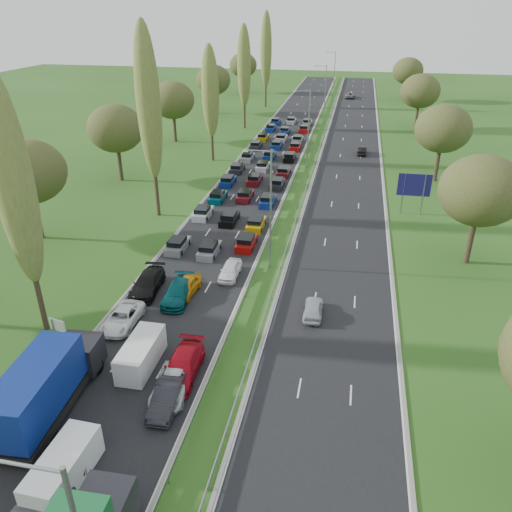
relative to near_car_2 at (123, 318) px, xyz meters
The scene contains 26 objects.
ground 50.30m from the near_car_2, 78.41° to the left, with size 260.00×260.00×0.00m, color #254C17.
near_carriageway 51.88m from the near_car_2, 86.29° to the left, with size 10.50×215.00×0.04m, color black.
far_carriageway 54.45m from the near_car_2, 71.97° to the left, with size 10.50×215.00×0.04m, color black.
central_reservation 52.75m from the near_car_2, 78.96° to the left, with size 2.36×215.00×0.32m.
lamp_columns 48.63m from the near_car_2, 77.93° to the left, with size 0.18×140.18×12.00m.
poplar_row 39.66m from the near_car_2, 98.95° to the left, with size 2.80×127.80×22.44m.
woodland_left 36.53m from the near_car_2, 117.21° to the left, with size 8.00×166.00×11.10m.
woodland_right 47.08m from the near_car_2, 50.52° to the left, with size 8.00×153.00×11.10m.
traffic_queue_fill 46.97m from the near_car_2, 85.88° to the left, with size 9.12×69.86×0.80m.
near_car_2 is the anchor object (origin of this frame).
near_car_3 5.55m from the near_car_2, 91.02° to the left, with size 2.25×5.54×1.61m, color black.
near_car_6 16.26m from the near_car_2, 78.52° to the right, with size 2.50×5.43×1.51m, color slate.
near_car_7 5.60m from the near_car_2, 55.92° to the left, with size 2.14×5.27×1.53m, color #044146.
near_car_8 6.77m from the near_car_2, 58.55° to the left, with size 1.74×4.34×1.48m, color #C5830D.
near_car_9 10.56m from the near_car_2, 49.74° to the right, with size 1.57×4.51×1.49m, color black.
near_car_10 9.64m from the near_car_2, 46.00° to the right, with size 2.23×4.84×1.34m, color silver.
near_car_11 8.47m from the near_car_2, 36.28° to the right, with size 2.25×5.54×1.61m, color #A30A18.
near_car_12 11.74m from the near_car_2, 55.38° to the left, with size 1.67×4.15×1.41m, color white.
far_car_0 15.82m from the near_car_2, 16.49° to the left, with size 1.58×3.92×1.33m, color #AEB1B8.
far_car_1 59.87m from the near_car_2, 71.71° to the left, with size 1.45×4.15×1.37m, color black.
far_car_2 116.92m from the near_car_2, 82.61° to the left, with size 2.54×5.50×1.53m, color slate.
blue_lorry 10.07m from the near_car_2, 91.93° to the right, with size 2.77×9.99×4.22m.
white_van_front 14.92m from the near_car_2, 76.84° to the right, with size 2.01×5.12×2.06m.
white_van_rear 5.64m from the near_car_2, 50.46° to the right, with size 2.03×5.17×2.08m.
info_sign 4.98m from the near_car_2, 140.30° to the right, with size 1.48×0.46×2.10m.
direction_sign 38.99m from the near_car_2, 49.98° to the left, with size 4.00×0.17×5.20m.
Camera 1 is at (11.74, -0.53, 23.61)m, focal length 35.00 mm.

